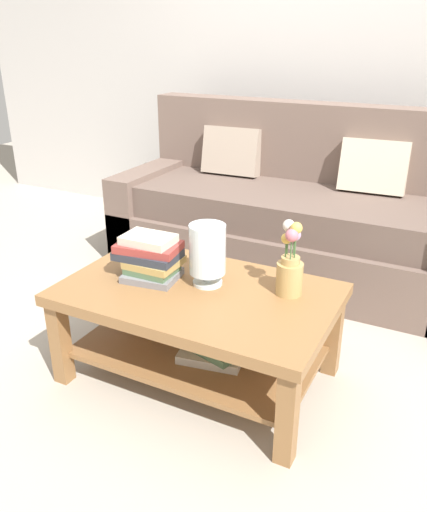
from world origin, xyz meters
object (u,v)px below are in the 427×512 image
Objects in this scene: couch at (292,217)px; glass_hurricane_vase at (207,251)px; flower_pitcher at (290,266)px; book_stack_main at (150,257)px; coffee_table at (200,316)px.

glass_hurricane_vase is at bearing -88.06° from couch.
glass_hurricane_vase is 0.36m from flower_pitcher.
coffee_table is at bearing -3.21° from book_stack_main.
couch is 7.47× the size of book_stack_main.
glass_hurricane_vase is (0.04, -1.28, 0.24)m from couch.
glass_hurricane_vase is at bearing 85.36° from coffee_table.
flower_pitcher is at bearing 12.10° from book_stack_main.
book_stack_main is 0.63m from flower_pitcher.
couch is 1.30m from glass_hurricane_vase.
coffee_table is 4.26× the size of glass_hurricane_vase.
flower_pitcher is (0.39, -1.20, 0.22)m from couch.
book_stack_main is at bearing -167.90° from flower_pitcher.
flower_pitcher is at bearing 12.46° from glass_hurricane_vase.
couch is 1.28m from flower_pitcher.
flower_pitcher is (0.36, 0.15, 0.26)m from coffee_table.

